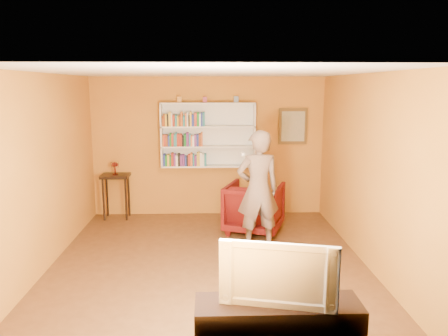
{
  "coord_description": "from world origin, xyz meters",
  "views": [
    {
      "loc": [
        0.02,
        -5.97,
        2.52
      ],
      "look_at": [
        0.25,
        0.75,
        1.25
      ],
      "focal_mm": 35.0,
      "sensor_mm": 36.0,
      "label": 1
    }
  ],
  "objects_px": {
    "bookshelf": "(208,135)",
    "television": "(279,271)",
    "ruby_lustre": "(115,166)",
    "armchair": "(254,208)",
    "console_table": "(116,182)",
    "person": "(258,190)",
    "tv_cabinet": "(277,329)"
  },
  "relations": [
    {
      "from": "tv_cabinet",
      "to": "bookshelf",
      "type": "bearing_deg",
      "value": 97.93
    },
    {
      "from": "armchair",
      "to": "television",
      "type": "height_order",
      "value": "television"
    },
    {
      "from": "bookshelf",
      "to": "television",
      "type": "height_order",
      "value": "bookshelf"
    },
    {
      "from": "console_table",
      "to": "ruby_lustre",
      "type": "relative_size",
      "value": 3.66
    },
    {
      "from": "bookshelf",
      "to": "tv_cabinet",
      "type": "height_order",
      "value": "bookshelf"
    },
    {
      "from": "bookshelf",
      "to": "ruby_lustre",
      "type": "height_order",
      "value": "bookshelf"
    },
    {
      "from": "ruby_lustre",
      "to": "tv_cabinet",
      "type": "bearing_deg",
      "value": -61.68
    },
    {
      "from": "ruby_lustre",
      "to": "person",
      "type": "relative_size",
      "value": 0.13
    },
    {
      "from": "ruby_lustre",
      "to": "armchair",
      "type": "xyz_separation_m",
      "value": [
        2.57,
        -0.89,
        -0.6
      ]
    },
    {
      "from": "ruby_lustre",
      "to": "television",
      "type": "relative_size",
      "value": 0.22
    },
    {
      "from": "ruby_lustre",
      "to": "bookshelf",
      "type": "bearing_deg",
      "value": 5.14
    },
    {
      "from": "bookshelf",
      "to": "tv_cabinet",
      "type": "bearing_deg",
      "value": -82.07
    },
    {
      "from": "bookshelf",
      "to": "console_table",
      "type": "relative_size",
      "value": 2.09
    },
    {
      "from": "console_table",
      "to": "person",
      "type": "relative_size",
      "value": 0.46
    },
    {
      "from": "console_table",
      "to": "ruby_lustre",
      "type": "height_order",
      "value": "ruby_lustre"
    },
    {
      "from": "console_table",
      "to": "person",
      "type": "distance_m",
      "value": 3.04
    },
    {
      "from": "armchair",
      "to": "person",
      "type": "height_order",
      "value": "person"
    },
    {
      "from": "person",
      "to": "tv_cabinet",
      "type": "bearing_deg",
      "value": 78.51
    },
    {
      "from": "bookshelf",
      "to": "person",
      "type": "xyz_separation_m",
      "value": [
        0.78,
        -1.79,
        -0.66
      ]
    },
    {
      "from": "console_table",
      "to": "tv_cabinet",
      "type": "height_order",
      "value": "console_table"
    },
    {
      "from": "armchair",
      "to": "person",
      "type": "xyz_separation_m",
      "value": [
        -0.02,
        -0.75,
        0.5
      ]
    },
    {
      "from": "tv_cabinet",
      "to": "console_table",
      "type": "bearing_deg",
      "value": 118.32
    },
    {
      "from": "television",
      "to": "armchair",
      "type": "bearing_deg",
      "value": 100.71
    },
    {
      "from": "console_table",
      "to": "ruby_lustre",
      "type": "xyz_separation_m",
      "value": [
        -0.0,
        0.0,
        0.32
      ]
    },
    {
      "from": "console_table",
      "to": "tv_cabinet",
      "type": "xyz_separation_m",
      "value": [
        2.42,
        -4.5,
        -0.44
      ]
    },
    {
      "from": "television",
      "to": "bookshelf",
      "type": "bearing_deg",
      "value": 111.0
    },
    {
      "from": "armchair",
      "to": "tv_cabinet",
      "type": "xyz_separation_m",
      "value": [
        -0.15,
        -3.61,
        -0.16
      ]
    },
    {
      "from": "person",
      "to": "tv_cabinet",
      "type": "distance_m",
      "value": 2.94
    },
    {
      "from": "tv_cabinet",
      "to": "television",
      "type": "xyz_separation_m",
      "value": [
        -0.0,
        0.0,
        0.58
      ]
    },
    {
      "from": "console_table",
      "to": "person",
      "type": "xyz_separation_m",
      "value": [
        2.55,
        -1.63,
        0.22
      ]
    },
    {
      "from": "person",
      "to": "bookshelf",
      "type": "bearing_deg",
      "value": -75.51
    },
    {
      "from": "armchair",
      "to": "person",
      "type": "distance_m",
      "value": 0.9
    }
  ]
}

